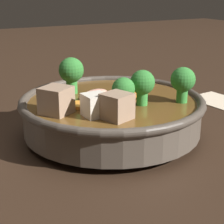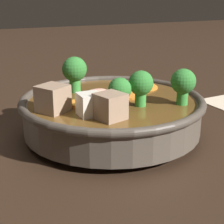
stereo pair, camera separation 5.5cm
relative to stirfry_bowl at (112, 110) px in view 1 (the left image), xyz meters
name	(u,v)px [view 1 (the left image)]	position (x,y,z in m)	size (l,w,h in m)	color
ground_plane	(112,135)	(0.00, 0.00, -0.04)	(3.00, 3.00, 0.00)	black
stirfry_bowl	(112,110)	(0.00, 0.00, 0.00)	(0.27, 0.27, 0.11)	#51473D
napkin	(220,101)	(0.05, -0.27, -0.04)	(0.12, 0.09, 0.00)	beige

